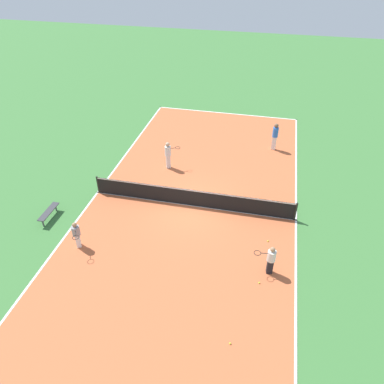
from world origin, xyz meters
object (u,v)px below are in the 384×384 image
bench (49,212)px  player_near_blue (275,135)px  tennis_ball_left_sideline (230,343)px  tennis_ball_far_baseline (268,241)px  tennis_ball_right_alley (259,283)px  player_far_white (271,259)px  player_near_white (168,153)px  player_baseline_gray (76,233)px  tennis_net (192,197)px

bench → player_near_blue: size_ratio=0.84×
bench → tennis_ball_left_sideline: 11.13m
tennis_ball_far_baseline → tennis_ball_right_alley: size_ratio=1.00×
player_far_white → player_near_white: (6.50, -7.24, 0.17)m
player_baseline_gray → player_far_white: bearing=63.1°
player_far_white → tennis_ball_left_sideline: player_far_white is taller
bench → player_baseline_gray: (-2.41, 1.57, 0.42)m
player_near_white → player_near_blue: bearing=7.9°
bench → player_near_white: size_ratio=0.89×
player_baseline_gray → tennis_ball_right_alley: (-8.34, 0.37, -0.75)m
player_far_white → player_near_blue: bearing=-97.1°
bench → tennis_ball_right_alley: size_ratio=22.78×
tennis_net → player_far_white: player_far_white is taller
player_baseline_gray → player_near_blue: bearing=114.6°
player_near_blue → player_baseline_gray: 14.08m
player_far_white → tennis_ball_right_alley: (0.34, 0.71, -0.79)m
tennis_ball_left_sideline → tennis_ball_far_baseline: 5.74m
bench → tennis_ball_left_sideline: bench is taller
player_baseline_gray → tennis_ball_far_baseline: size_ratio=20.58×
player_baseline_gray → bench: bearing=-152.3°
player_near_blue → tennis_ball_right_alley: 11.77m
tennis_ball_left_sideline → tennis_ball_right_alley: size_ratio=1.00×
tennis_ball_left_sideline → player_near_white: bearing=-64.0°
tennis_ball_left_sideline → tennis_ball_right_alley: (-0.80, -3.02, 0.00)m
player_near_white → tennis_ball_left_sideline: size_ratio=25.45×
tennis_ball_left_sideline → tennis_ball_far_baseline: (-1.00, -5.66, 0.00)m
tennis_net → bench: size_ratio=6.92×
tennis_net → tennis_ball_far_baseline: 4.57m
tennis_net → tennis_ball_right_alley: tennis_net is taller
tennis_net → player_baseline_gray: (4.43, 4.18, 0.25)m
player_near_blue → player_far_white: size_ratio=1.26×
player_near_white → tennis_ball_far_baseline: player_near_white is taller
player_baseline_gray → tennis_net: bearing=104.2°
player_near_blue → player_far_white: (-0.35, 11.01, -0.24)m
tennis_net → player_far_white: 5.75m
player_near_white → player_baseline_gray: 7.89m
tennis_ball_far_baseline → player_near_blue: bearing=-88.7°
player_near_white → player_baseline_gray: player_near_white is taller
player_baseline_gray → tennis_ball_left_sideline: player_baseline_gray is taller
bench → player_baseline_gray: size_ratio=1.11×
player_far_white → player_baseline_gray: 8.69m
tennis_net → player_near_blue: size_ratio=5.81×
tennis_ball_left_sideline → tennis_ball_far_baseline: bearing=-100.0°
player_near_blue → tennis_ball_right_alley: player_near_blue is taller
tennis_ball_right_alley → player_near_blue: bearing=-90.0°
bench → tennis_ball_far_baseline: bench is taller
player_near_blue → tennis_ball_right_alley: size_ratio=27.13×
player_near_white → tennis_ball_right_alley: (-6.16, 7.95, -0.96)m
player_near_white → tennis_ball_far_baseline: bearing=-63.5°
tennis_ball_far_baseline → tennis_ball_right_alley: 2.64m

